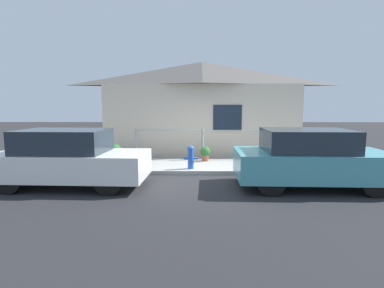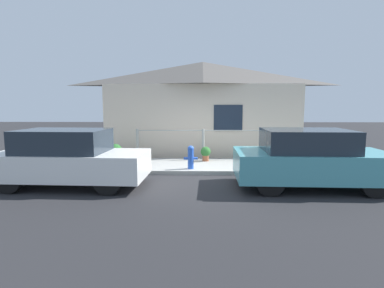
{
  "view_description": "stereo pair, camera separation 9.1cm",
  "coord_description": "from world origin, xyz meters",
  "px_view_note": "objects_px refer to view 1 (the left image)",
  "views": [
    {
      "loc": [
        -0.27,
        -8.74,
        2.05
      ],
      "look_at": [
        -0.37,
        0.3,
        0.9
      ],
      "focal_mm": 28.0,
      "sensor_mm": 36.0,
      "label": 1
    },
    {
      "loc": [
        -0.18,
        -8.74,
        2.05
      ],
      "look_at": [
        -0.37,
        0.3,
        0.9
      ],
      "focal_mm": 28.0,
      "sensor_mm": 36.0,
      "label": 2
    }
  ],
  "objects_px": {
    "potted_plant_near_hydrant": "(205,153)",
    "potted_plant_by_fence": "(115,151)",
    "fire_hydrant": "(191,157)",
    "car_left": "(69,159)",
    "car_right": "(310,159)"
  },
  "relations": [
    {
      "from": "potted_plant_near_hydrant",
      "to": "potted_plant_by_fence",
      "type": "xyz_separation_m",
      "value": [
        -3.18,
        -0.06,
        0.06
      ]
    },
    {
      "from": "fire_hydrant",
      "to": "potted_plant_near_hydrant",
      "type": "bearing_deg",
      "value": 69.69
    },
    {
      "from": "car_left",
      "to": "fire_hydrant",
      "type": "distance_m",
      "value": 3.49
    },
    {
      "from": "fire_hydrant",
      "to": "potted_plant_near_hydrant",
      "type": "relative_size",
      "value": 1.42
    },
    {
      "from": "car_right",
      "to": "fire_hydrant",
      "type": "bearing_deg",
      "value": 153.4
    },
    {
      "from": "car_left",
      "to": "car_right",
      "type": "bearing_deg",
      "value": 2.2
    },
    {
      "from": "fire_hydrant",
      "to": "car_right",
      "type": "bearing_deg",
      "value": -28.53
    },
    {
      "from": "car_right",
      "to": "potted_plant_near_hydrant",
      "type": "relative_size",
      "value": 7.5
    },
    {
      "from": "car_right",
      "to": "potted_plant_near_hydrant",
      "type": "distance_m",
      "value": 3.92
    },
    {
      "from": "car_left",
      "to": "fire_hydrant",
      "type": "height_order",
      "value": "car_left"
    },
    {
      "from": "potted_plant_near_hydrant",
      "to": "potted_plant_by_fence",
      "type": "height_order",
      "value": "potted_plant_by_fence"
    },
    {
      "from": "fire_hydrant",
      "to": "potted_plant_near_hydrant",
      "type": "xyz_separation_m",
      "value": [
        0.49,
        1.33,
        -0.09
      ]
    },
    {
      "from": "car_left",
      "to": "car_right",
      "type": "distance_m",
      "value": 6.09
    },
    {
      "from": "car_left",
      "to": "potted_plant_by_fence",
      "type": "bearing_deg",
      "value": 84.79
    },
    {
      "from": "potted_plant_by_fence",
      "to": "car_left",
      "type": "bearing_deg",
      "value": -97.41
    }
  ]
}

